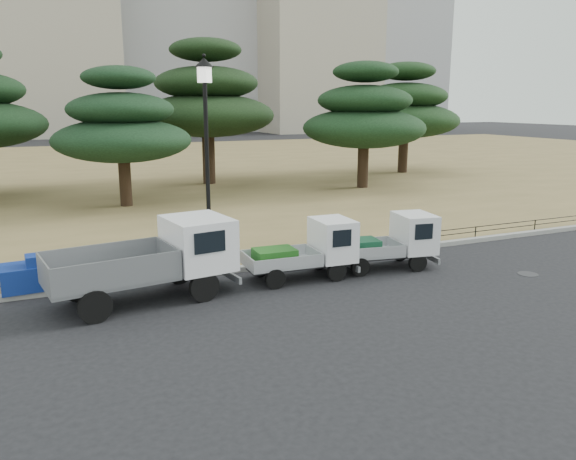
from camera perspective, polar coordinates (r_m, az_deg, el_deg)
name	(u,v)px	position (r m, az deg, el deg)	size (l,w,h in m)	color
ground	(317,291)	(15.52, 3.01, -6.18)	(220.00, 220.00, 0.00)	black
lawn	(136,170)	(44.46, -15.18, 5.90)	(120.00, 56.00, 0.15)	olive
curb	(280,264)	(17.74, -0.79, -3.45)	(120.00, 0.25, 0.16)	gray
truck_large	(153,257)	(14.95, -13.53, -2.70)	(4.91, 2.49, 2.05)	black
truck_kei_front	(308,250)	(16.43, 2.07, -2.02)	(3.26, 1.50, 1.70)	black
truck_kei_rear	(391,242)	(17.71, 10.39, -1.17)	(3.36, 1.81, 1.67)	black
street_lamp	(206,129)	(16.61, -8.32, 10.10)	(0.55, 0.55, 6.14)	black
pipe_fence	(278,252)	(17.78, -0.98, -2.22)	(38.00, 0.04, 0.40)	black
tarp_pile	(30,275)	(16.64, -24.72, -4.16)	(1.49, 1.14, 0.94)	navy
manhole	(528,274)	(18.43, 23.19, -4.13)	(0.60, 0.60, 0.01)	#2D2D30
pine_center_left	(122,126)	(28.15, -16.54, 10.06)	(6.50, 6.50, 6.60)	black
pine_center_right	(207,101)	(35.17, -8.23, 12.86)	(8.18, 8.18, 8.68)	black
pine_east_near	(364,116)	(33.48, 7.77, 11.44)	(7.18, 7.18, 7.25)	black
pine_east_far	(405,110)	(41.49, 11.80, 11.89)	(7.69, 7.69, 7.72)	black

